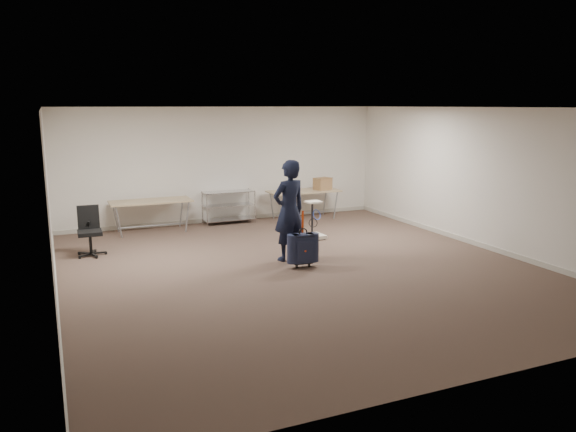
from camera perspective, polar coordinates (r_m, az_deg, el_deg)
name	(u,v)px	position (r m, az deg, el deg)	size (l,w,h in m)	color
ground	(300,268)	(9.98, 1.23, -5.33)	(9.00, 9.00, 0.00)	#423128
room_shell	(271,248)	(11.19, -1.70, -3.23)	(8.00, 9.00, 9.00)	silver
folding_table_left	(151,203)	(13.00, -13.77, 1.32)	(1.80, 0.75, 0.73)	#99825D
folding_table_right	(304,193)	(14.11, 1.62, 2.40)	(1.80, 0.75, 0.73)	#99825D
wire_shelf	(229,205)	(13.71, -6.06, 1.07)	(1.22, 0.47, 0.80)	silver
person	(289,211)	(10.31, 0.12, 0.56)	(0.68, 0.45, 1.87)	black
suitcase	(303,248)	(9.94, 1.53, -3.31)	(0.39, 0.25, 1.02)	black
office_chair	(90,241)	(11.41, -19.44, -2.37)	(0.57, 0.57, 0.95)	black
equipment_cart	(313,229)	(12.10, 2.57, -1.32)	(0.48, 0.48, 0.83)	silver
cardboard_box	(323,184)	(14.24, 3.53, 3.29)	(0.40, 0.30, 0.30)	brown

